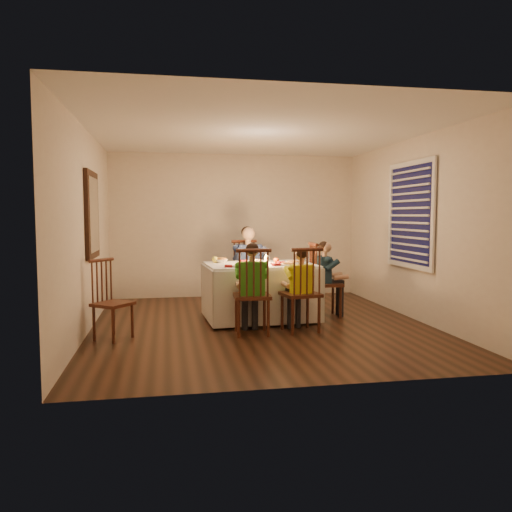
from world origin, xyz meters
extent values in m
plane|color=black|center=(0.00, 0.00, 0.00)|extent=(5.00, 5.00, 0.00)
cube|color=beige|center=(-2.25, 0.00, 1.30)|extent=(0.02, 5.00, 2.60)
cube|color=beige|center=(2.25, 0.00, 1.30)|extent=(0.02, 5.00, 2.60)
cube|color=beige|center=(0.00, 2.50, 1.30)|extent=(4.50, 0.02, 2.60)
plane|color=white|center=(0.00, 0.00, 2.60)|extent=(5.00, 5.00, 0.00)
cube|color=white|center=(0.06, 0.35, 0.78)|extent=(1.57, 1.17, 0.04)
cube|color=white|center=(0.02, 0.89, 0.40)|extent=(1.54, 0.12, 0.74)
cube|color=white|center=(0.09, -0.20, 0.40)|extent=(1.54, 0.12, 0.74)
cube|color=white|center=(0.82, 0.40, 0.40)|extent=(0.09, 1.11, 0.74)
cube|color=white|center=(-0.70, 0.30, 0.40)|extent=(0.09, 1.11, 0.74)
cylinder|color=white|center=(0.05, 0.67, 0.81)|extent=(0.28, 0.28, 0.02)
cylinder|color=white|center=(-0.27, -0.02, 0.81)|extent=(0.28, 0.28, 0.02)
cylinder|color=white|center=(0.41, 0.08, 0.81)|extent=(0.28, 0.28, 0.02)
cylinder|color=white|center=(0.55, 0.34, 0.81)|extent=(0.28, 0.28, 0.02)
cylinder|color=white|center=(-0.06, 0.34, 0.85)|extent=(0.06, 0.06, 0.10)
cylinder|color=white|center=(0.15, 0.35, 0.85)|extent=(0.06, 0.06, 0.10)
sphere|color=#FFF743|center=(-0.56, 0.63, 0.85)|extent=(0.09, 0.09, 0.09)
sphere|color=#DB5512|center=(0.31, 0.42, 0.84)|extent=(0.08, 0.08, 0.08)
imported|color=white|center=(-0.46, 0.65, 0.83)|extent=(0.25, 0.25, 0.05)
cube|color=black|center=(-2.22, 0.30, 1.50)|extent=(0.05, 0.95, 1.15)
cube|color=white|center=(-2.19, 0.30, 1.50)|extent=(0.01, 0.78, 0.98)
cube|color=black|center=(2.23, 0.10, 1.50)|extent=(0.01, 1.20, 1.40)
cube|color=white|center=(2.21, 0.10, 1.50)|extent=(0.03, 1.34, 1.54)
camera|label=1|loc=(-1.26, -6.60, 1.50)|focal=35.00mm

